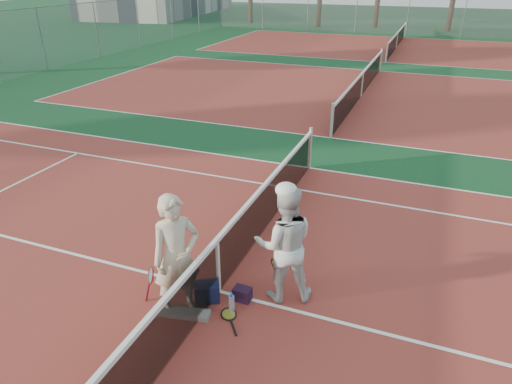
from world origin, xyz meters
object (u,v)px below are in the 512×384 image
at_px(racket_spare, 229,314).
at_px(sports_bag_purple, 242,294).
at_px(net_main, 218,266).
at_px(sports_bag_navy, 207,292).
at_px(player_a, 177,257).
at_px(racket_black_held, 275,275).
at_px(water_bottle, 232,304).
at_px(player_b, 284,244).
at_px(racket_red, 152,284).

xyz_separation_m(racket_spare, sports_bag_purple, (0.06, 0.40, 0.10)).
distance_m(net_main, sports_bag_navy, 0.44).
xyz_separation_m(player_a, sports_bag_navy, (0.26, 0.36, -0.83)).
distance_m(racket_spare, sports_bag_purple, 0.42).
bearing_deg(racket_black_held, water_bottle, 7.84).
distance_m(racket_black_held, water_bottle, 0.89).
relative_size(racket_spare, sports_bag_purple, 2.19).
xyz_separation_m(player_b, water_bottle, (-0.60, -0.68, -0.81)).
relative_size(sports_bag_navy, sports_bag_purple, 1.41).
height_order(racket_spare, sports_bag_purple, sports_bag_purple).
bearing_deg(net_main, water_bottle, -43.38).
bearing_deg(player_b, sports_bag_purple, 9.74).
bearing_deg(racket_red, water_bottle, -38.84).
bearing_deg(player_b, racket_red, 1.46).
height_order(net_main, racket_red, net_main).
height_order(player_b, sports_bag_navy, player_b).
bearing_deg(racket_black_held, sports_bag_purple, -4.55).
relative_size(net_main, racket_black_held, 18.77).
bearing_deg(sports_bag_navy, player_b, 27.35).
distance_m(player_b, sports_bag_purple, 1.07).
height_order(net_main, sports_bag_navy, net_main).
distance_m(player_b, racket_spare, 1.36).
relative_size(player_b, racket_spare, 3.20).
distance_m(racket_red, racket_black_held, 1.96).
height_order(sports_bag_purple, water_bottle, water_bottle).
bearing_deg(sports_bag_purple, racket_red, -159.65).
distance_m(racket_spare, water_bottle, 0.16).
distance_m(player_a, sports_bag_navy, 0.94).
distance_m(sports_bag_navy, water_bottle, 0.50).
bearing_deg(racket_black_held, racket_spare, 9.31).
xyz_separation_m(player_b, racket_spare, (-0.61, -0.76, -0.94)).
height_order(racket_spare, water_bottle, water_bottle).
relative_size(net_main, player_a, 5.61).
distance_m(sports_bag_purple, water_bottle, 0.33).
bearing_deg(sports_bag_navy, racket_spare, -23.71).
relative_size(player_b, racket_black_held, 3.28).
relative_size(player_a, racket_spare, 3.26).
bearing_deg(sports_bag_purple, sports_bag_navy, -158.74).
height_order(net_main, player_b, player_b).
bearing_deg(racket_red, sports_bag_purple, -25.95).
relative_size(racket_red, racket_black_held, 1.00).
relative_size(player_a, water_bottle, 6.53).
relative_size(player_a, sports_bag_navy, 5.05).
bearing_deg(racket_spare, player_a, 64.24).
xyz_separation_m(racket_black_held, racket_spare, (-0.45, -0.84, -0.28)).
distance_m(racket_black_held, racket_spare, 1.00).
bearing_deg(sports_bag_navy, racket_red, -160.24).
xyz_separation_m(player_a, racket_black_held, (1.18, 1.00, -0.69)).
bearing_deg(water_bottle, net_main, 136.62).
relative_size(player_b, water_bottle, 6.40).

